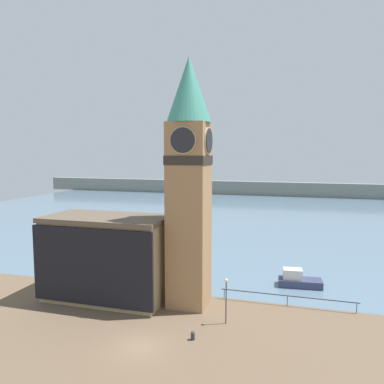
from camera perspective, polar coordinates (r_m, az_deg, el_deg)
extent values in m
plane|color=brown|center=(33.09, -7.95, -22.27)|extent=(160.00, 160.00, 0.00)
cube|color=slate|center=(100.45, 9.13, -3.01)|extent=(160.00, 120.00, 0.00)
cube|color=gray|center=(139.63, 11.19, 0.51)|extent=(180.00, 3.00, 5.00)
cube|color=#333338|center=(40.93, 14.34, -15.07)|extent=(13.76, 0.08, 0.08)
cylinder|color=#333338|center=(41.80, 4.94, -15.22)|extent=(0.07, 0.07, 1.05)
cylinder|color=#333338|center=(41.12, 14.32, -15.75)|extent=(0.07, 0.07, 1.05)
cylinder|color=#333338|center=(41.50, 23.80, -15.89)|extent=(0.07, 0.07, 1.05)
cube|color=#9E754C|center=(37.89, -0.47, -3.62)|extent=(3.85, 3.85, 18.61)
cube|color=#2D2823|center=(37.36, -0.48, 4.89)|extent=(3.97, 3.97, 0.90)
cylinder|color=tan|center=(35.48, -1.41, 7.89)|extent=(2.64, 0.12, 2.64)
cylinder|color=#232328|center=(35.40, -1.45, 7.90)|extent=(2.40, 0.12, 2.40)
cylinder|color=tan|center=(36.85, 2.50, 7.82)|extent=(0.12, 2.64, 2.64)
cylinder|color=#232328|center=(36.83, 2.63, 7.82)|extent=(0.12, 2.40, 2.40)
cone|color=teal|center=(37.85, -0.49, 15.34)|extent=(4.43, 4.43, 6.34)
cube|color=tan|center=(41.77, -12.76, -10.00)|extent=(12.70, 6.29, 8.46)
cube|color=brown|center=(40.77, -12.90, -3.94)|extent=(13.10, 6.69, 0.50)
cube|color=black|center=(39.00, -15.15, -10.97)|extent=(13.20, 0.30, 7.78)
cube|color=#333856|center=(46.98, 16.15, -13.12)|extent=(5.11, 2.62, 0.87)
cube|color=silver|center=(46.59, 15.07, -11.94)|extent=(2.30, 1.72, 1.16)
cylinder|color=#2D2D33|center=(33.66, 0.12, -21.17)|extent=(0.35, 0.35, 0.55)
sphere|color=#2D2D33|center=(33.53, 0.12, -20.75)|extent=(0.37, 0.37, 0.37)
cylinder|color=#2D2D33|center=(35.76, 5.21, -16.44)|extent=(0.10, 0.10, 4.01)
sphere|color=silver|center=(35.01, 5.24, -13.26)|extent=(0.32, 0.32, 0.32)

